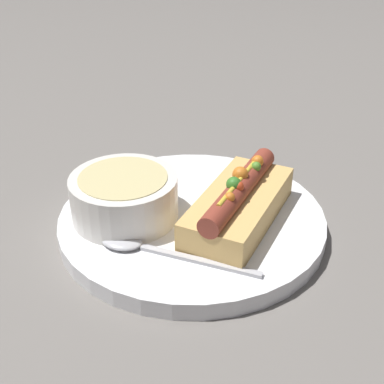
% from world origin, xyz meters
% --- Properties ---
extents(ground_plane, '(4.00, 4.00, 0.00)m').
position_xyz_m(ground_plane, '(0.00, 0.00, 0.00)').
color(ground_plane, slate).
extents(dinner_plate, '(0.29, 0.29, 0.02)m').
position_xyz_m(dinner_plate, '(0.00, 0.00, 0.01)').
color(dinner_plate, white).
rests_on(dinner_plate, ground_plane).
extents(hot_dog, '(0.17, 0.08, 0.06)m').
position_xyz_m(hot_dog, '(0.01, -0.05, 0.04)').
color(hot_dog, '#DBAD60').
rests_on(hot_dog, dinner_plate).
extents(soup_bowl, '(0.12, 0.12, 0.05)m').
position_xyz_m(soup_bowl, '(-0.04, 0.06, 0.05)').
color(soup_bowl, silver).
rests_on(soup_bowl, dinner_plate).
extents(spoon, '(0.04, 0.17, 0.01)m').
position_xyz_m(spoon, '(-0.08, 0.02, 0.02)').
color(spoon, '#B7B7BC').
rests_on(spoon, dinner_plate).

